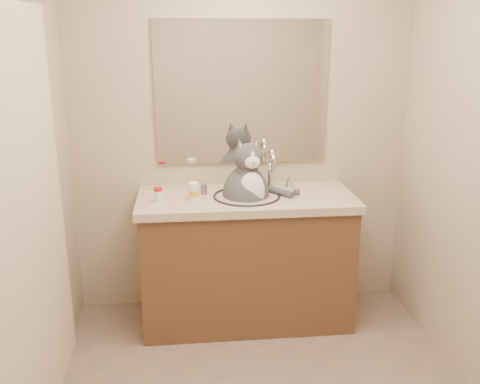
# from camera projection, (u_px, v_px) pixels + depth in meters

# --- Properties ---
(room) EXTENTS (2.22, 2.52, 2.42)m
(room) POSITION_uv_depth(u_px,v_px,m) (273.00, 184.00, 2.28)
(room) COLOR #7C6555
(room) RESTS_ON ground
(vanity) EXTENTS (1.34, 0.59, 1.12)m
(vanity) POSITION_uv_depth(u_px,v_px,m) (246.00, 256.00, 3.42)
(vanity) COLOR brown
(vanity) RESTS_ON ground
(mirror) EXTENTS (1.10, 0.02, 0.90)m
(mirror) POSITION_uv_depth(u_px,v_px,m) (242.00, 93.00, 3.39)
(mirror) COLOR white
(mirror) RESTS_ON room
(shower_curtain) EXTENTS (0.02, 1.30, 1.93)m
(shower_curtain) POSITION_uv_depth(u_px,v_px,m) (30.00, 222.00, 2.32)
(shower_curtain) COLOR beige
(shower_curtain) RESTS_ON ground
(cat) EXTENTS (0.47, 0.38, 0.58)m
(cat) POSITION_uv_depth(u_px,v_px,m) (247.00, 191.00, 3.30)
(cat) COLOR #45464A
(cat) RESTS_ON vanity
(pill_bottle_redcap) EXTENTS (0.05, 0.05, 0.09)m
(pill_bottle_redcap) POSITION_uv_depth(u_px,v_px,m) (158.00, 195.00, 3.17)
(pill_bottle_redcap) COLOR white
(pill_bottle_redcap) RESTS_ON vanity
(pill_bottle_orange) EXTENTS (0.08, 0.08, 0.11)m
(pill_bottle_orange) POSITION_uv_depth(u_px,v_px,m) (194.00, 192.00, 3.21)
(pill_bottle_orange) COLOR white
(pill_bottle_orange) RESTS_ON vanity
(grey_canister) EXTENTS (0.05, 0.05, 0.06)m
(grey_canister) POSITION_uv_depth(u_px,v_px,m) (204.00, 189.00, 3.33)
(grey_canister) COLOR slate
(grey_canister) RESTS_ON vanity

